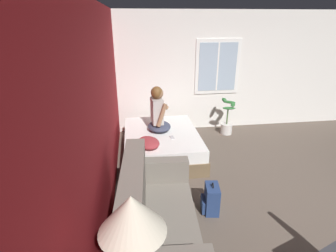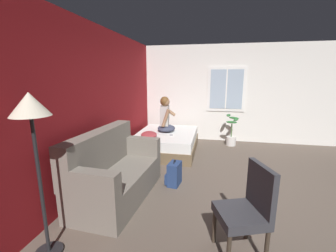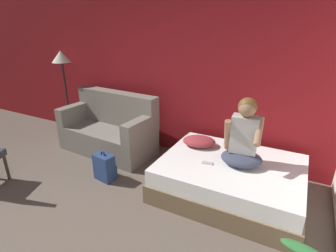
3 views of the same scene
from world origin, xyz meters
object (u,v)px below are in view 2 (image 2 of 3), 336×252
at_px(couch, 114,173).
at_px(side_chair, 247,207).
at_px(cell_phone, 171,135).
at_px(potted_plant, 231,134).
at_px(floor_lamp, 32,121).
at_px(bed, 166,142).
at_px(throw_pillow, 149,135).
at_px(backpack, 174,174).
at_px(person_seated, 166,117).

bearing_deg(couch, side_chair, -113.65).
distance_m(cell_phone, potted_plant, 1.83).
bearing_deg(floor_lamp, side_chair, -78.24).
xyz_separation_m(couch, floor_lamp, (-1.23, 0.20, 1.04)).
bearing_deg(floor_lamp, bed, -8.68).
bearing_deg(floor_lamp, couch, -9.27).
bearing_deg(floor_lamp, throw_pillow, -4.90).
relative_size(backpack, throw_pillow, 0.95).
distance_m(side_chair, cell_phone, 3.13).
distance_m(bed, throw_pillow, 0.71).
distance_m(bed, backpack, 1.80).
distance_m(side_chair, potted_plant, 3.93).
height_order(couch, backpack, couch).
relative_size(cell_phone, floor_lamp, 0.08).
relative_size(bed, throw_pillow, 3.86).
relative_size(couch, potted_plant, 2.06).
bearing_deg(person_seated, bed, -157.51).
distance_m(bed, couch, 2.33).
bearing_deg(person_seated, side_chair, -154.36).
relative_size(bed, potted_plant, 2.18).
height_order(backpack, floor_lamp, floor_lamp).
bearing_deg(potted_plant, side_chair, 178.16).
bearing_deg(side_chair, potted_plant, -1.84).
relative_size(couch, side_chair, 1.79).
xyz_separation_m(throw_pillow, cell_phone, (0.30, -0.45, -0.07)).
height_order(couch, cell_phone, couch).
xyz_separation_m(backpack, throw_pillow, (1.17, 0.78, 0.36)).
xyz_separation_m(cell_phone, potted_plant, (1.09, -1.45, -0.18)).
distance_m(person_seated, floor_lamp, 3.72).
xyz_separation_m(bed, potted_plant, (0.82, -1.62, 0.07)).
bearing_deg(potted_plant, backpack, 156.19).
distance_m(person_seated, cell_phone, 0.56).
relative_size(backpack, cell_phone, 3.18).
distance_m(backpack, potted_plant, 2.79).
xyz_separation_m(throw_pillow, potted_plant, (1.39, -1.91, -0.25)).
xyz_separation_m(cell_phone, floor_lamp, (-3.25, 0.70, 0.94)).
bearing_deg(floor_lamp, potted_plant, -26.44).
bearing_deg(cell_phone, floor_lamp, 69.57).
bearing_deg(couch, floor_lamp, 170.73).
relative_size(couch, cell_phone, 12.17).
bearing_deg(couch, potted_plant, -32.16).
relative_size(person_seated, cell_phone, 6.08).
height_order(backpack, throw_pillow, throw_pillow).
distance_m(couch, side_chair, 2.01).
distance_m(backpack, floor_lamp, 2.41).
height_order(person_seated, cell_phone, person_seated).
xyz_separation_m(person_seated, throw_pillow, (-0.68, 0.24, -0.29)).
height_order(backpack, cell_phone, cell_phone).
bearing_deg(couch, bed, -8.37).
relative_size(throw_pillow, cell_phone, 3.33).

